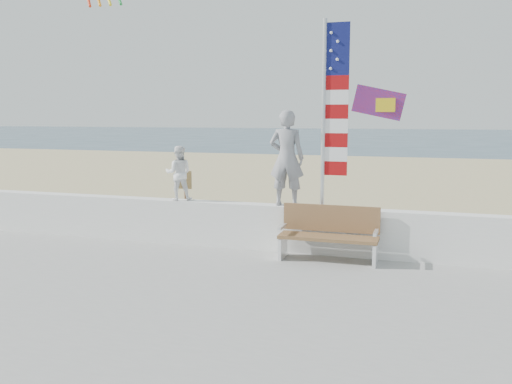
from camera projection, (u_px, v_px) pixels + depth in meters
The scene contains 9 objects.
ground at pixel (212, 286), 9.06m from camera, with size 220.00×220.00×0.00m, color #2B4557.
sand at pixel (317, 202), 17.56m from camera, with size 90.00×40.00×0.08m, color tan.
seawall at pixel (249, 226), 10.86m from camera, with size 30.00×0.35×0.90m, color white.
adult at pixel (287, 158), 10.44m from camera, with size 0.68×0.44×1.86m, color gray.
child at pixel (179, 173), 11.17m from camera, with size 0.55×0.43×1.13m, color white.
bench at pixel (329, 233), 9.92m from camera, with size 1.80×0.57×1.00m.
flag at pixel (330, 106), 10.06m from camera, with size 0.50×0.08×3.50m.
parafoil_kite at pixel (380, 103), 11.10m from camera, with size 1.11×0.38×0.75m.
sign at pixel (186, 196), 12.71m from camera, with size 0.32×0.07×1.46m.
Camera 1 is at (3.32, -8.13, 2.82)m, focal length 38.00 mm.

